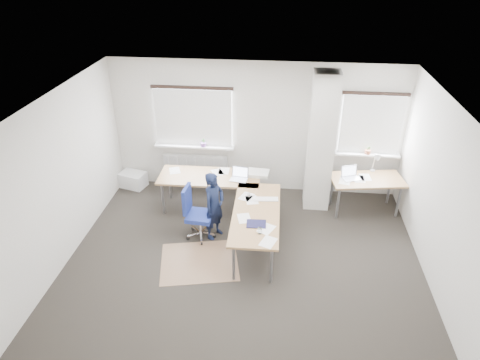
# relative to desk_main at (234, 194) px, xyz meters

# --- Properties ---
(ground) EXTENTS (6.00, 6.00, 0.00)m
(ground) POSITION_rel_desk_main_xyz_m (0.28, -1.00, -0.69)
(ground) COLOR #292421
(ground) RESTS_ON ground
(room_shell) EXTENTS (6.04, 5.04, 2.82)m
(room_shell) POSITION_rel_desk_main_xyz_m (0.47, -0.55, 1.05)
(room_shell) COLOR beige
(room_shell) RESTS_ON ground
(floor_mat) EXTENTS (1.50, 1.34, 0.01)m
(floor_mat) POSITION_rel_desk_main_xyz_m (-0.46, -1.15, -0.69)
(floor_mat) COLOR #846248
(floor_mat) RESTS_ON ground
(white_crate) EXTENTS (0.63, 0.52, 0.33)m
(white_crate) POSITION_rel_desk_main_xyz_m (-2.42, 1.25, -0.53)
(white_crate) COLOR white
(white_crate) RESTS_ON ground
(desk_main) EXTENTS (2.44, 2.61, 0.96)m
(desk_main) POSITION_rel_desk_main_xyz_m (0.00, 0.00, 0.00)
(desk_main) COLOR #9F7B44
(desk_main) RESTS_ON ground
(desk_side) EXTENTS (1.49, 0.91, 1.22)m
(desk_side) POSITION_rel_desk_main_xyz_m (2.53, 0.80, -0.01)
(desk_side) COLOR #9F7B44
(desk_side) RESTS_ON ground
(task_chair) EXTENTS (0.56, 0.56, 1.03)m
(task_chair) POSITION_rel_desk_main_xyz_m (-0.61, -0.43, -0.40)
(task_chair) COLOR navy
(task_chair) RESTS_ON ground
(person) EXTENTS (0.50, 0.57, 1.30)m
(person) POSITION_rel_desk_main_xyz_m (-0.31, -0.37, -0.04)
(person) COLOR black
(person) RESTS_ON ground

